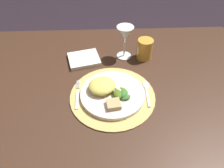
{
  "coord_description": "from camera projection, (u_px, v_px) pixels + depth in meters",
  "views": [
    {
      "loc": [
        -0.04,
        -0.62,
        1.36
      ],
      "look_at": [
        -0.01,
        -0.02,
        0.77
      ],
      "focal_mm": 32.49,
      "sensor_mm": 36.0,
      "label": 1
    }
  ],
  "objects": [
    {
      "name": "ground_plane",
      "position": [
        113.0,
        162.0,
        1.39
      ],
      "size": [
        6.0,
        6.0,
        0.0
      ],
      "primitive_type": "plane",
      "color": "black"
    },
    {
      "name": "dining_table",
      "position": [
        114.0,
        106.0,
        0.97
      ],
      "size": [
        1.37,
        0.94,
        0.75
      ],
      "color": "#40271B",
      "rests_on": "ground"
    },
    {
      "name": "placemat",
      "position": [
        113.0,
        96.0,
        0.82
      ],
      "size": [
        0.34,
        0.34,
        0.01
      ],
      "primitive_type": "cylinder",
      "color": "tan",
      "rests_on": "dining_table"
    },
    {
      "name": "dinner_plate",
      "position": [
        113.0,
        94.0,
        0.81
      ],
      "size": [
        0.26,
        0.26,
        0.02
      ],
      "primitive_type": "cylinder",
      "color": "silver",
      "rests_on": "placemat"
    },
    {
      "name": "pasta_serving",
      "position": [
        102.0,
        86.0,
        0.8
      ],
      "size": [
        0.14,
        0.13,
        0.04
      ],
      "primitive_type": "ellipsoid",
      "rotation": [
        0.0,
        0.0,
        3.51
      ],
      "color": "#E7D25D",
      "rests_on": "dinner_plate"
    },
    {
      "name": "salad_greens",
      "position": [
        121.0,
        93.0,
        0.79
      ],
      "size": [
        0.08,
        0.08,
        0.03
      ],
      "color": "#3A6931",
      "rests_on": "dinner_plate"
    },
    {
      "name": "bread_piece",
      "position": [
        114.0,
        104.0,
        0.75
      ],
      "size": [
        0.06,
        0.05,
        0.02
      ],
      "primitive_type": "cube",
      "rotation": [
        0.0,
        0.0,
        3.29
      ],
      "color": "tan",
      "rests_on": "dinner_plate"
    },
    {
      "name": "fork",
      "position": [
        78.0,
        95.0,
        0.81
      ],
      "size": [
        0.02,
        0.16,
        0.0
      ],
      "color": "silver",
      "rests_on": "placemat"
    },
    {
      "name": "spoon",
      "position": [
        146.0,
        88.0,
        0.84
      ],
      "size": [
        0.03,
        0.15,
        0.01
      ],
      "color": "silver",
      "rests_on": "placemat"
    },
    {
      "name": "napkin",
      "position": [
        84.0,
        59.0,
        0.98
      ],
      "size": [
        0.17,
        0.16,
        0.02
      ],
      "primitive_type": "cube",
      "rotation": [
        0.0,
        0.0,
        0.25
      ],
      "color": "white",
      "rests_on": "dining_table"
    },
    {
      "name": "wine_glass",
      "position": [
        125.0,
        35.0,
        0.93
      ],
      "size": [
        0.08,
        0.08,
        0.16
      ],
      "color": "silver",
      "rests_on": "dining_table"
    },
    {
      "name": "amber_tumbler",
      "position": [
        145.0,
        49.0,
        0.97
      ],
      "size": [
        0.07,
        0.07,
        0.1
      ],
      "primitive_type": "cylinder",
      "color": "gold",
      "rests_on": "dining_table"
    }
  ]
}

